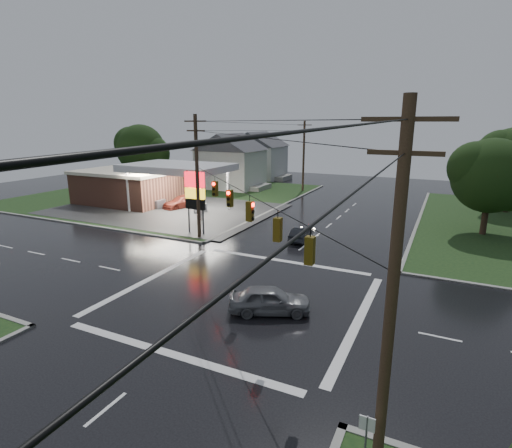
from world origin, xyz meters
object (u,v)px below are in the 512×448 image
at_px(utility_pole_n, 304,155).
at_px(car_pump, 182,202).
at_px(gas_station, 138,184).
at_px(house_near, 231,160).
at_px(utility_pole_se, 392,300).
at_px(car_north, 301,234).
at_px(tree_nw_behind, 141,149).
at_px(utility_pole_nw, 197,176).
at_px(house_far, 258,155).
at_px(car_crossing, 270,300).
at_px(tree_ne_near, 493,176).
at_px(pylon_sign, 195,192).

relative_size(utility_pole_n, car_pump, 2.02).
height_order(gas_station, house_near, house_near).
relative_size(utility_pole_se, house_near, 1.00).
height_order(gas_station, car_north, gas_station).
bearing_deg(tree_nw_behind, utility_pole_nw, -40.10).
xyz_separation_m(utility_pole_n, tree_nw_behind, (-24.34, -8.01, 0.71)).
xyz_separation_m(house_far, car_north, (21.15, -35.22, -3.78)).
bearing_deg(car_crossing, utility_pole_nw, 23.19).
bearing_deg(utility_pole_se, house_near, 123.79).
xyz_separation_m(utility_pole_se, utility_pole_n, (-19.00, 47.50, -0.25)).
height_order(utility_pole_nw, tree_ne_near, utility_pole_nw).
bearing_deg(tree_ne_near, car_pump, -176.10).
bearing_deg(house_far, car_north, -59.01).
bearing_deg(car_crossing, utility_pole_n, -7.75).
bearing_deg(utility_pole_se, utility_pole_n, 111.80).
xyz_separation_m(utility_pole_nw, house_near, (-11.45, 26.50, -1.32)).
xyz_separation_m(utility_pole_nw, car_crossing, (11.83, -10.76, -4.95)).
bearing_deg(tree_nw_behind, house_near, 24.98).
xyz_separation_m(utility_pole_se, car_north, (-10.30, 22.28, -5.10)).
bearing_deg(utility_pole_n, tree_nw_behind, -161.79).
xyz_separation_m(car_north, car_pump, (-18.04, 6.97, 0.13)).
height_order(pylon_sign, utility_pole_n, utility_pole_n).
xyz_separation_m(pylon_sign, car_pump, (-8.34, 9.25, -3.26)).
bearing_deg(gas_station, tree_nw_behind, 128.42).
xyz_separation_m(utility_pole_n, tree_ne_near, (23.64, -16.01, 0.09)).
bearing_deg(house_far, gas_station, -97.50).
bearing_deg(car_north, tree_ne_near, -151.04).
height_order(gas_station, house_far, house_far).
distance_m(gas_station, house_far, 28.61).
xyz_separation_m(pylon_sign, car_crossing, (12.83, -11.76, -3.24)).
bearing_deg(utility_pole_n, car_pump, -117.09).
height_order(utility_pole_nw, tree_nw_behind, utility_pole_nw).
xyz_separation_m(utility_pole_nw, car_north, (8.70, 3.28, -5.10)).
xyz_separation_m(pylon_sign, utility_pole_se, (20.00, -20.00, 1.71)).
distance_m(pylon_sign, utility_pole_n, 27.56).
relative_size(gas_station, pylon_sign, 4.37).
bearing_deg(utility_pole_nw, utility_pole_se, -45.00).
xyz_separation_m(utility_pole_n, car_pump, (-9.34, -18.25, -4.72)).
height_order(house_far, car_pump, house_far).
relative_size(house_near, car_crossing, 2.44).
distance_m(utility_pole_se, car_crossing, 11.99).
height_order(utility_pole_se, house_near, utility_pole_se).
bearing_deg(tree_ne_near, tree_nw_behind, 170.53).
height_order(gas_station, pylon_sign, pylon_sign).
distance_m(utility_pole_se, tree_nw_behind, 58.64).
bearing_deg(gas_station, house_near, 73.83).
distance_m(utility_pole_nw, car_crossing, 16.74).
relative_size(gas_station, house_far, 2.37).
distance_m(utility_pole_se, car_pump, 41.02).
height_order(car_north, car_pump, car_pump).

